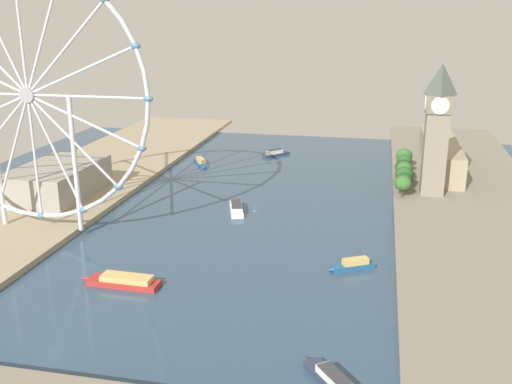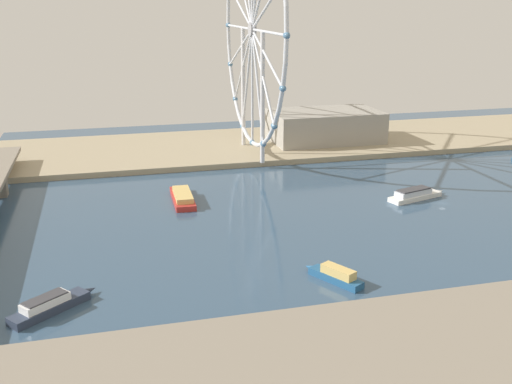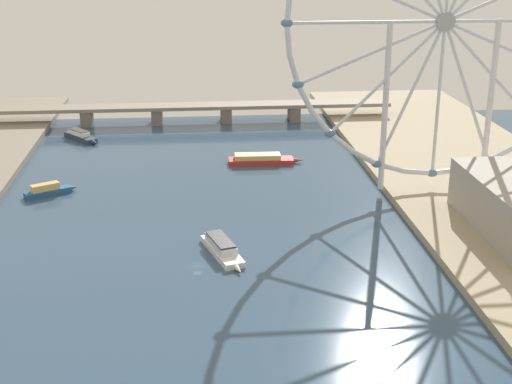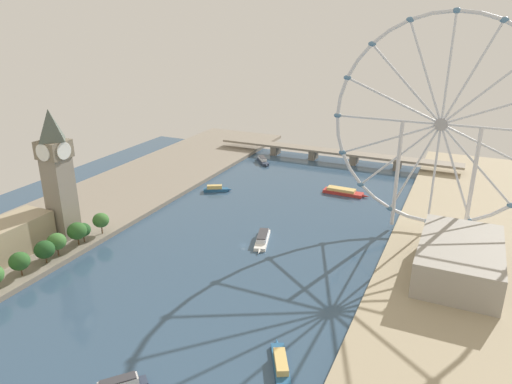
{
  "view_description": "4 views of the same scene",
  "coord_description": "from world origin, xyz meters",
  "px_view_note": "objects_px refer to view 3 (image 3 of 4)",
  "views": [
    {
      "loc": [
        -68.71,
        318.22,
        110.37
      ],
      "look_at": [
        -7.19,
        29.28,
        18.73
      ],
      "focal_mm": 41.07,
      "sensor_mm": 36.0,
      "label": 1
    },
    {
      "loc": [
        -224.76,
        143.8,
        85.84
      ],
      "look_at": [
        11.52,
        82.81,
        8.31
      ],
      "focal_mm": 42.27,
      "sensor_mm": 36.0,
      "label": 2
    },
    {
      "loc": [
        -0.81,
        -219.39,
        103.51
      ],
      "look_at": [
        22.98,
        38.03,
        11.76
      ],
      "focal_mm": 51.13,
      "sensor_mm": 36.0,
      "label": 3
    },
    {
      "loc": [
        115.37,
        -231.86,
        130.76
      ],
      "look_at": [
        -22.51,
        67.16,
        8.23
      ],
      "focal_mm": 33.25,
      "sensor_mm": 36.0,
      "label": 4
    }
  ],
  "objects_px": {
    "river_bridge": "(191,109)",
    "tour_boat_2": "(81,136)",
    "ferris_wheel": "(445,23)",
    "tour_boat_5": "(48,190)",
    "tour_boat_1": "(222,248)",
    "tour_boat_4": "(261,159)"
  },
  "relations": [
    {
      "from": "tour_boat_4",
      "to": "tour_boat_5",
      "type": "relative_size",
      "value": 1.68
    },
    {
      "from": "tour_boat_1",
      "to": "tour_boat_5",
      "type": "xyz_separation_m",
      "value": [
        -69.79,
        66.39,
        -0.0
      ]
    },
    {
      "from": "ferris_wheel",
      "to": "tour_boat_5",
      "type": "bearing_deg",
      "value": 175.32
    },
    {
      "from": "river_bridge",
      "to": "tour_boat_2",
      "type": "height_order",
      "value": "river_bridge"
    },
    {
      "from": "river_bridge",
      "to": "tour_boat_2",
      "type": "xyz_separation_m",
      "value": [
        -59.2,
        -32.95,
        -5.93
      ]
    },
    {
      "from": "tour_boat_2",
      "to": "tour_boat_4",
      "type": "distance_m",
      "value": 104.48
    },
    {
      "from": "ferris_wheel",
      "to": "tour_boat_2",
      "type": "height_order",
      "value": "ferris_wheel"
    },
    {
      "from": "ferris_wheel",
      "to": "river_bridge",
      "type": "relative_size",
      "value": 0.57
    },
    {
      "from": "tour_boat_4",
      "to": "tour_boat_5",
      "type": "distance_m",
      "value": 100.03
    },
    {
      "from": "river_bridge",
      "to": "tour_boat_2",
      "type": "relative_size",
      "value": 9.27
    },
    {
      "from": "ferris_wheel",
      "to": "tour_boat_2",
      "type": "xyz_separation_m",
      "value": [
        -158.52,
        100.15,
        -68.56
      ]
    },
    {
      "from": "river_bridge",
      "to": "tour_boat_1",
      "type": "xyz_separation_m",
      "value": [
        8.65,
        -186.35,
        -5.92
      ]
    },
    {
      "from": "tour_boat_5",
      "to": "river_bridge",
      "type": "bearing_deg",
      "value": 34.0
    },
    {
      "from": "tour_boat_1",
      "to": "tour_boat_2",
      "type": "distance_m",
      "value": 167.74
    },
    {
      "from": "tour_boat_1",
      "to": "tour_boat_2",
      "type": "relative_size",
      "value": 1.27
    },
    {
      "from": "tour_boat_5",
      "to": "ferris_wheel",
      "type": "bearing_deg",
      "value": -33.67
    },
    {
      "from": "tour_boat_1",
      "to": "tour_boat_5",
      "type": "bearing_deg",
      "value": -150.21
    },
    {
      "from": "tour_boat_1",
      "to": "tour_boat_5",
      "type": "distance_m",
      "value": 96.32
    },
    {
      "from": "tour_boat_4",
      "to": "tour_boat_5",
      "type": "height_order",
      "value": "tour_boat_5"
    },
    {
      "from": "tour_boat_2",
      "to": "tour_boat_4",
      "type": "relative_size",
      "value": 0.69
    },
    {
      "from": "river_bridge",
      "to": "tour_boat_5",
      "type": "distance_m",
      "value": 134.77
    },
    {
      "from": "tour_boat_4",
      "to": "tour_boat_1",
      "type": "bearing_deg",
      "value": -101.47
    }
  ]
}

